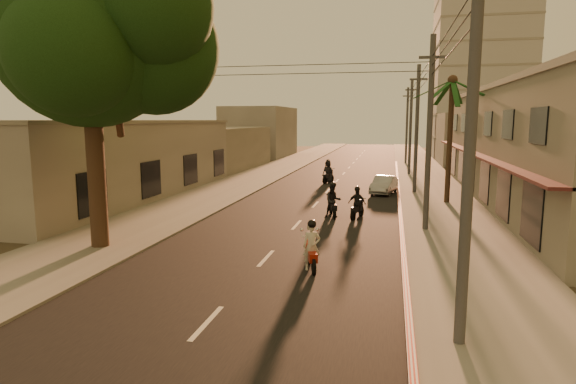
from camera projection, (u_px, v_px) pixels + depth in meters
name	position (u px, v px, depth m)	size (l,w,h in m)	color
ground	(251.00, 275.00, 16.30)	(160.00, 160.00, 0.00)	#383023
road	(328.00, 191.00, 35.63)	(10.00, 140.00, 0.02)	black
sidewalk_right	(433.00, 193.00, 34.06)	(5.00, 140.00, 0.12)	slate
sidewalk_left	(232.00, 187.00, 37.19)	(5.00, 140.00, 0.12)	slate
curb_stripe	(399.00, 203.00, 29.72)	(0.20, 60.00, 0.20)	red
shophouse_row	(545.00, 145.00, 30.25)	(8.80, 34.20, 7.30)	gray
left_building	(110.00, 159.00, 32.36)	(8.20, 24.20, 5.20)	#9C968D
distant_tower	(481.00, 54.00, 65.02)	(12.10, 12.10, 28.00)	#B7B5B2
broadleaf_tree	(99.00, 34.00, 18.49)	(9.60, 8.70, 12.10)	black
palm_tree	(452.00, 88.00, 29.04)	(5.00, 5.00, 8.20)	black
utility_poles	(418.00, 101.00, 33.37)	(1.20, 48.26, 9.00)	#38383A
filler_right	(474.00, 139.00, 56.44)	(8.00, 14.00, 6.00)	#9C968D
filler_left_near	(216.00, 148.00, 51.76)	(8.00, 14.00, 4.40)	#9C968D
filler_left_far	(260.00, 132.00, 68.97)	(8.00, 14.00, 7.00)	#9C968D
scooter_red	(312.00, 248.00, 16.75)	(0.93, 1.78, 1.80)	black
scooter_mid_a	(333.00, 201.00, 25.95)	(1.22, 1.90, 1.92)	black
scooter_mid_b	(357.00, 204.00, 25.47)	(1.20, 1.73, 1.75)	black
scooter_far_a	(328.00, 172.00, 39.99)	(1.26, 1.95, 1.99)	black
parked_car	(384.00, 185.00, 34.29)	(2.02, 4.00, 1.26)	#A2A4AA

